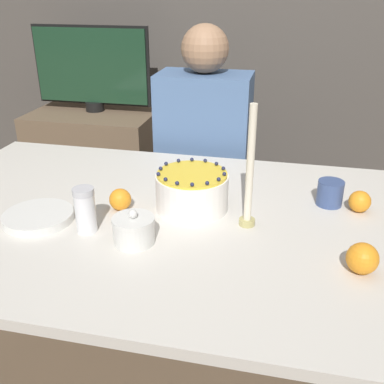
{
  "coord_description": "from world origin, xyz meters",
  "views": [
    {
      "loc": [
        0.36,
        -1.16,
        1.36
      ],
      "look_at": [
        0.09,
        0.06,
        0.78
      ],
      "focal_mm": 42.0,
      "sensor_mm": 36.0,
      "label": 1
    }
  ],
  "objects_px": {
    "cake": "(192,191)",
    "sugar_shaker": "(85,210)",
    "person_man_blue_shirt": "(204,180)",
    "tv_monitor": "(92,67)",
    "candle": "(250,177)",
    "sugar_bowl": "(134,230)"
  },
  "relations": [
    {
      "from": "sugar_bowl",
      "to": "sugar_shaker",
      "type": "distance_m",
      "value": 0.16
    },
    {
      "from": "cake",
      "to": "sugar_bowl",
      "type": "distance_m",
      "value": 0.26
    },
    {
      "from": "sugar_bowl",
      "to": "cake",
      "type": "bearing_deg",
      "value": 65.04
    },
    {
      "from": "cake",
      "to": "tv_monitor",
      "type": "distance_m",
      "value": 1.31
    },
    {
      "from": "cake",
      "to": "candle",
      "type": "bearing_deg",
      "value": -20.84
    },
    {
      "from": "sugar_bowl",
      "to": "sugar_shaker",
      "type": "bearing_deg",
      "value": 169.14
    },
    {
      "from": "candle",
      "to": "tv_monitor",
      "type": "relative_size",
      "value": 0.56
    },
    {
      "from": "candle",
      "to": "person_man_blue_shirt",
      "type": "height_order",
      "value": "person_man_blue_shirt"
    },
    {
      "from": "sugar_bowl",
      "to": "person_man_blue_shirt",
      "type": "bearing_deg",
      "value": 88.9
    },
    {
      "from": "sugar_bowl",
      "to": "candle",
      "type": "bearing_deg",
      "value": 29.78
    },
    {
      "from": "cake",
      "to": "candle",
      "type": "relative_size",
      "value": 0.63
    },
    {
      "from": "cake",
      "to": "person_man_blue_shirt",
      "type": "height_order",
      "value": "person_man_blue_shirt"
    },
    {
      "from": "candle",
      "to": "person_man_blue_shirt",
      "type": "distance_m",
      "value": 0.85
    },
    {
      "from": "sugar_bowl",
      "to": "sugar_shaker",
      "type": "height_order",
      "value": "sugar_shaker"
    },
    {
      "from": "sugar_bowl",
      "to": "person_man_blue_shirt",
      "type": "height_order",
      "value": "person_man_blue_shirt"
    },
    {
      "from": "sugar_shaker",
      "to": "candle",
      "type": "bearing_deg",
      "value": 17.18
    },
    {
      "from": "sugar_shaker",
      "to": "person_man_blue_shirt",
      "type": "height_order",
      "value": "person_man_blue_shirt"
    },
    {
      "from": "sugar_shaker",
      "to": "tv_monitor",
      "type": "distance_m",
      "value": 1.35
    },
    {
      "from": "cake",
      "to": "sugar_shaker",
      "type": "height_order",
      "value": "sugar_shaker"
    },
    {
      "from": "sugar_shaker",
      "to": "tv_monitor",
      "type": "xyz_separation_m",
      "value": [
        -0.52,
        1.24,
        0.16
      ]
    },
    {
      "from": "person_man_blue_shirt",
      "to": "tv_monitor",
      "type": "relative_size",
      "value": 1.9
    },
    {
      "from": "sugar_shaker",
      "to": "candle",
      "type": "relative_size",
      "value": 0.37
    }
  ]
}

